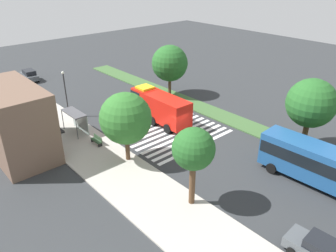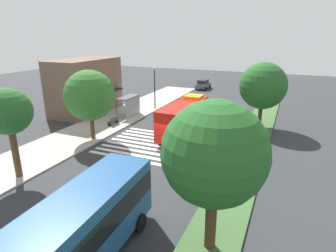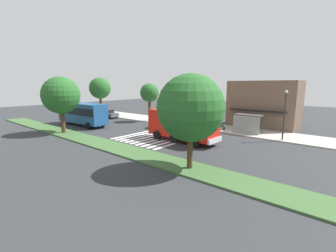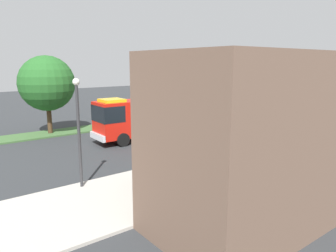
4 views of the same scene
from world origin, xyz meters
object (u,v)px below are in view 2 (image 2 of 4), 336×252
Objects in this scene: parked_car_mid at (203,84)px; median_tree_west at (263,86)px; transit_bus at (75,233)px; street_lamp at (155,84)px; median_tree_far_west at (214,154)px; sidewalk_tree_west at (8,112)px; bus_stop_shelter at (130,102)px; bench_near_shelter at (113,121)px; sidewalk_tree_center at (90,95)px; fire_truck at (185,116)px.

median_tree_west reaches higher than parked_car_mid.
median_tree_west reaches higher than transit_bus.
street_lamp is 0.78× the size of median_tree_far_west.
median_tree_west reaches higher than sidewalk_tree_west.
parked_car_mid is at bearing 17.16° from median_tree_far_west.
parked_car_mid is 22.48m from bus_stop_shelter.
bench_near_shelter is 6.15m from sidewalk_tree_center.
median_tree_west is at bearing -69.45° from bench_near_shelter.
transit_bus is at bearing -167.45° from parked_car_mid.
fire_truck is at bearing -30.53° from sidewalk_tree_west.
sidewalk_tree_center reaches higher than street_lamp.
median_tree_west is at bearing -101.28° from street_lamp.
parked_car_mid is at bearing -4.06° from sidewalk_tree_center.
sidewalk_tree_west is (-17.42, -0.74, 3.14)m from bus_stop_shelter.
fire_truck is 1.18× the size of median_tree_far_west.
bench_near_shelter is at bearing 46.34° from median_tree_far_west.
median_tree_west is (-2.90, -14.51, 1.23)m from street_lamp.
parked_car_mid is at bearing -3.17° from sidewalk_tree_west.
bench_near_shelter is at bearing 110.55° from median_tree_west.
median_tree_far_west is (-14.90, -15.61, 4.52)m from bench_near_shelter.
bus_stop_shelter is 0.53× the size of sidewalk_tree_west.
street_lamp is 13.46m from sidewalk_tree_center.
sidewalk_tree_west is at bearing 179.55° from parked_car_mid.
sidewalk_tree_center reaches higher than fire_truck.
bench_near_shelter is 0.24× the size of sidewalk_tree_west.
median_tree_far_west is (3.84, -4.91, 2.98)m from transit_bus.
fire_truck is 8.84m from bench_near_shelter.
bus_stop_shelter reaches higher than parked_car_mid.
fire_truck is 0.86× the size of transit_bus.
median_tree_far_west is at bearing -95.65° from sidewalk_tree_west.
sidewalk_tree_center reaches higher than parked_car_mid.
fire_truck is 2.02× the size of parked_car_mid.
fire_truck is 16.85m from median_tree_far_west.
transit_bus is 21.63m from bench_near_shelter.
median_tree_west reaches higher than street_lamp.
parked_car_mid is 0.42× the size of transit_bus.
street_lamp is 14.85m from median_tree_west.
fire_truck is at bearing -88.87° from bench_near_shelter.
sidewalk_tree_center reaches higher than sidewalk_tree_west.
median_tree_west is (20.75, 0.00, -0.31)m from median_tree_far_west.
transit_bus is 1.38× the size of median_tree_far_west.
sidewalk_tree_west is 0.96× the size of sidewalk_tree_center.
bench_near_shelter is at bearing -179.46° from bus_stop_shelter.
sidewalk_tree_center reaches higher than bench_near_shelter.
fire_truck is at bearing -138.38° from street_lamp.
sidewalk_tree_center is (-13.42, 0.40, 0.96)m from street_lamp.
sidewalk_tree_center is (8.75, 0.00, -0.50)m from sidewalk_tree_west.
parked_car_mid is 2.72× the size of bench_near_shelter.
fire_truck is at bearing -176.54° from transit_bus.
sidewalk_tree_west is 24.37m from median_tree_west.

